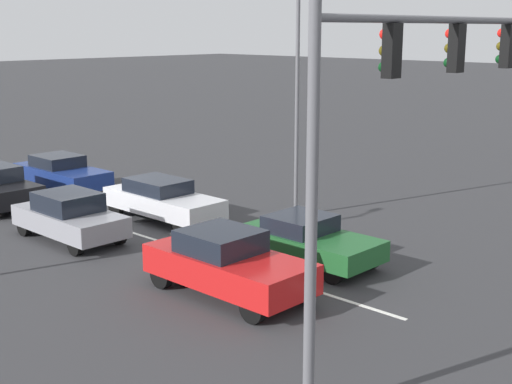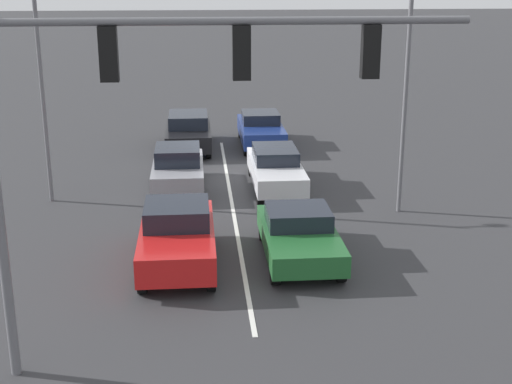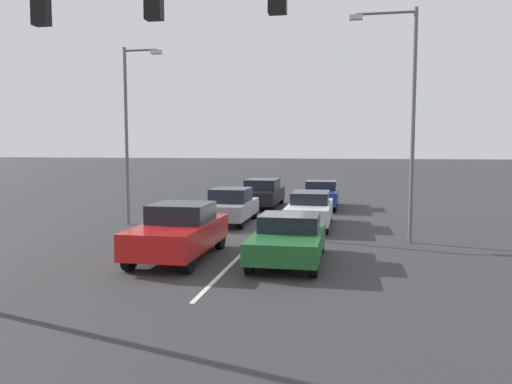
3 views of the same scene
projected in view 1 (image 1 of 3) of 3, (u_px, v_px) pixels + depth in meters
ground_plane at (102, 223)px, 24.49m from camera, size 240.00×240.00×0.00m
lane_stripe_left_divider at (158, 241)px, 22.44m from camera, size 0.12×18.10×0.01m
car_darkgreen_leftlane_front at (307, 240)px, 20.20m from camera, size 1.93×4.18×1.37m
car_red_midlane_front at (227, 263)px, 17.75m from camera, size 1.94×4.46×1.64m
car_silver_leftlane_second at (162, 199)px, 24.68m from camera, size 1.72×4.72×1.45m
car_gray_midlane_second at (69, 216)px, 22.42m from camera, size 1.79×4.10×1.53m
car_navy_leftlane_third at (62, 173)px, 29.18m from camera, size 1.84×4.62×1.47m
traffic_signal_gantry at (405, 101)px, 13.04m from camera, size 8.61×0.37×7.01m
street_lamp_left_shoulder at (292, 85)px, 24.29m from camera, size 2.28×0.24×8.02m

